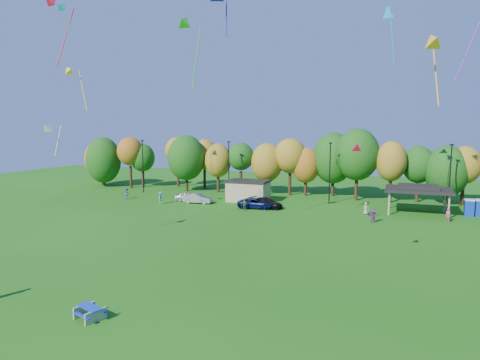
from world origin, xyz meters
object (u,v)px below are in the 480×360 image
(porta_potties, at_px, (480,208))
(car_c, at_px, (256,203))
(car_a, at_px, (188,197))
(picnic_table, at_px, (90,312))
(car_b, at_px, (198,199))
(car_d, at_px, (266,203))

(porta_potties, distance_m, car_c, 28.88)
(car_a, relative_size, car_c, 0.80)
(porta_potties, height_order, car_a, porta_potties)
(picnic_table, relative_size, car_b, 0.49)
(car_b, xyz_separation_m, car_d, (10.67, -0.02, 0.01))
(porta_potties, bearing_deg, car_d, -171.87)
(car_a, bearing_deg, porta_potties, -95.76)
(porta_potties, xyz_separation_m, car_a, (-40.05, -2.76, -0.40))
(picnic_table, relative_size, car_a, 0.52)
(car_b, relative_size, car_d, 0.87)
(picnic_table, bearing_deg, car_b, 126.27)
(car_b, bearing_deg, car_a, 56.69)
(porta_potties, xyz_separation_m, car_d, (-27.25, -3.89, -0.37))
(car_c, bearing_deg, car_a, 76.63)
(car_d, bearing_deg, car_b, 105.96)
(porta_potties, distance_m, car_b, 38.12)
(picnic_table, bearing_deg, car_d, 110.35)
(car_b, bearing_deg, car_c, -100.78)
(car_b, xyz_separation_m, car_c, (9.43, -0.81, -0.00))
(car_a, distance_m, car_d, 12.85)
(picnic_table, distance_m, car_d, 37.29)
(porta_potties, bearing_deg, car_b, -174.18)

